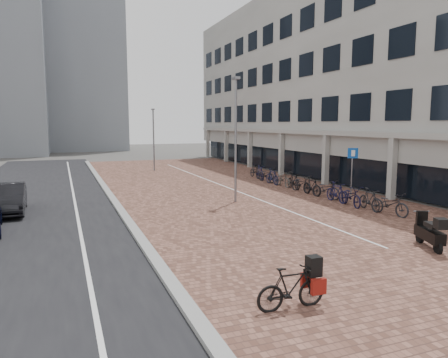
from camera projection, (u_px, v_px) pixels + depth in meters
ground at (282, 233)px, 15.52m from camera, size 140.00×140.00×0.00m
plaza_brick at (219, 186)px, 27.32m from camera, size 14.50×42.00×0.04m
street_asphalt at (35, 196)px, 23.37m from camera, size 8.00×50.00×0.03m
curb at (107, 191)px, 24.76m from camera, size 0.35×42.00×0.14m
lane_line at (73, 194)px, 24.09m from camera, size 0.12×44.00×0.00m
parking_line at (222, 185)px, 27.39m from camera, size 0.10×30.00×0.00m
office_building at (328, 69)px, 33.85m from camera, size 8.40×40.00×15.00m
car_dark at (8, 199)px, 18.94m from camera, size 1.56×4.13×1.34m
hero_bike at (291, 287)px, 9.08m from camera, size 1.65×0.51×1.16m
shoes at (165, 270)px, 11.56m from camera, size 0.33×0.28×0.08m
scooter_mid at (430, 231)px, 13.54m from camera, size 1.10×1.77×1.16m
parking_sign at (352, 164)px, 23.17m from camera, size 0.54×0.25×2.71m
lamp_near at (236, 141)px, 21.27m from camera, size 0.12×0.12×6.30m
lamp_far at (154, 140)px, 35.59m from camera, size 0.12×0.12×5.26m
bike_row at (303, 183)px, 24.81m from camera, size 1.30×15.84×1.05m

